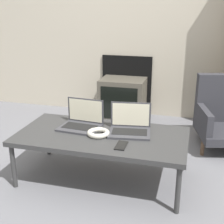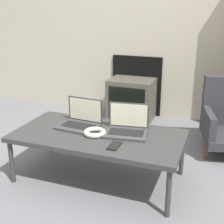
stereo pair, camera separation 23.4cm
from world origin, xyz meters
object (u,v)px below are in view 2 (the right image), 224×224
object	(u,v)px
laptop_left	(81,121)
headphones	(95,132)
laptop_right	(127,127)
tv	(131,99)
phone	(115,146)

from	to	relation	value
laptop_left	headphones	distance (m)	0.23
laptop_right	headphones	distance (m)	0.26
headphones	tv	size ratio (longest dim) A/B	0.33
laptop_left	headphones	xyz separation A→B (m)	(0.18, -0.13, -0.03)
laptop_right	tv	bearing A→B (deg)	97.33
headphones	tv	xyz separation A→B (m)	(-0.15, 1.46, -0.16)
laptop_right	headphones	size ratio (longest dim) A/B	2.01
laptop_right	phone	xyz separation A→B (m)	(-0.00, -0.27, -0.04)
laptop_right	phone	bearing A→B (deg)	-99.08
headphones	laptop_right	bearing A→B (deg)	31.04
laptop_left	phone	distance (m)	0.48
laptop_left	tv	size ratio (longest dim) A/B	0.63
laptop_left	phone	xyz separation A→B (m)	(0.40, -0.27, -0.04)
phone	tv	distance (m)	1.64
headphones	phone	size ratio (longest dim) A/B	1.19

